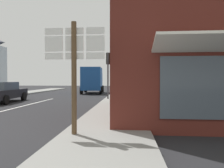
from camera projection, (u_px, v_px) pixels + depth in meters
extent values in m
plane|color=#232326|center=(43.00, 101.00, 15.21)|extent=(80.00, 80.00, 0.00)
cube|color=gray|center=(119.00, 104.00, 12.74)|extent=(2.55, 44.00, 0.14)
cube|color=silver|center=(13.00, 109.00, 11.22)|extent=(0.16, 12.00, 0.01)
cube|color=#5B231C|center=(221.00, 47.00, 9.33)|extent=(9.69, 7.73, 6.29)
cube|color=black|center=(3.00, 94.00, 14.35)|extent=(2.11, 4.34, 0.60)
cube|color=#47515B|center=(1.00, 86.00, 14.09)|extent=(1.73, 2.23, 0.55)
cylinder|color=black|center=(1.00, 96.00, 15.70)|extent=(0.27, 0.66, 0.64)
cylinder|color=black|center=(24.00, 96.00, 15.71)|extent=(0.27, 0.66, 0.64)
cylinder|color=black|center=(6.00, 100.00, 13.01)|extent=(0.27, 0.66, 0.64)
cube|color=#19478C|center=(92.00, 79.00, 23.45)|extent=(2.46, 3.85, 2.60)
cube|color=#19478C|center=(94.00, 81.00, 25.96)|extent=(2.18, 1.45, 2.00)
cube|color=#47515B|center=(94.00, 75.00, 25.99)|extent=(1.76, 0.23, 0.70)
cylinder|color=black|center=(86.00, 89.00, 25.94)|extent=(0.34, 0.92, 0.90)
cylinder|color=black|center=(103.00, 89.00, 25.92)|extent=(0.34, 0.92, 0.90)
cylinder|color=black|center=(81.00, 90.00, 22.54)|extent=(0.34, 0.92, 0.90)
cylinder|color=black|center=(101.00, 90.00, 22.52)|extent=(0.34, 0.92, 0.90)
cylinder|color=brown|center=(74.00, 81.00, 5.45)|extent=(0.14, 0.14, 3.20)
cube|color=white|center=(54.00, 31.00, 5.51)|extent=(0.50, 0.03, 0.18)
cube|color=black|center=(54.00, 32.00, 5.53)|extent=(0.43, 0.01, 0.13)
cube|color=white|center=(54.00, 44.00, 5.52)|extent=(0.50, 0.03, 0.42)
cube|color=black|center=(54.00, 44.00, 5.54)|extent=(0.43, 0.01, 0.32)
cube|color=white|center=(54.00, 56.00, 5.53)|extent=(0.50, 0.03, 0.18)
cube|color=black|center=(54.00, 56.00, 5.55)|extent=(0.43, 0.01, 0.13)
cube|color=white|center=(74.00, 31.00, 5.47)|extent=(0.50, 0.03, 0.18)
cube|color=black|center=(75.00, 31.00, 5.49)|extent=(0.43, 0.01, 0.13)
cube|color=white|center=(74.00, 44.00, 5.47)|extent=(0.50, 0.03, 0.42)
cube|color=black|center=(75.00, 44.00, 5.49)|extent=(0.43, 0.01, 0.32)
cube|color=white|center=(74.00, 56.00, 5.48)|extent=(0.50, 0.03, 0.18)
cube|color=black|center=(75.00, 56.00, 5.50)|extent=(0.43, 0.01, 0.13)
cube|color=white|center=(95.00, 31.00, 5.42)|extent=(0.50, 0.03, 0.18)
cube|color=black|center=(95.00, 31.00, 5.44)|extent=(0.43, 0.01, 0.13)
cube|color=white|center=(95.00, 43.00, 5.43)|extent=(0.50, 0.03, 0.42)
cube|color=black|center=(95.00, 43.00, 5.45)|extent=(0.43, 0.01, 0.32)
cube|color=white|center=(95.00, 56.00, 5.44)|extent=(0.50, 0.03, 0.18)
cube|color=black|center=(95.00, 56.00, 5.45)|extent=(0.43, 0.01, 0.13)
cylinder|color=#47474C|center=(108.00, 77.00, 15.68)|extent=(0.12, 0.12, 3.76)
cube|color=black|center=(108.00, 59.00, 15.85)|extent=(0.30, 0.28, 0.90)
sphere|color=#360303|center=(108.00, 55.00, 15.98)|extent=(0.18, 0.18, 0.18)
sphere|color=orange|center=(108.00, 59.00, 15.99)|extent=(0.18, 0.18, 0.18)
sphere|color=black|center=(108.00, 62.00, 16.00)|extent=(0.18, 0.18, 0.18)
cylinder|color=#47474C|center=(114.00, 79.00, 22.66)|extent=(0.12, 0.12, 3.42)
cube|color=black|center=(114.00, 68.00, 22.83)|extent=(0.30, 0.28, 0.90)
sphere|color=#360303|center=(114.00, 66.00, 22.97)|extent=(0.18, 0.18, 0.18)
sphere|color=orange|center=(114.00, 68.00, 22.97)|extent=(0.18, 0.18, 0.18)
sphere|color=black|center=(114.00, 71.00, 22.98)|extent=(0.18, 0.18, 0.18)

